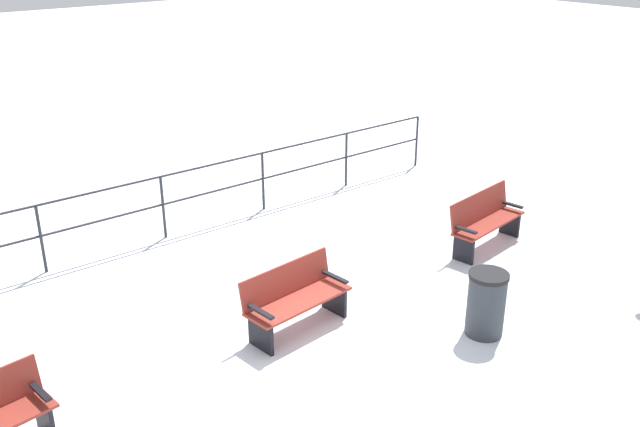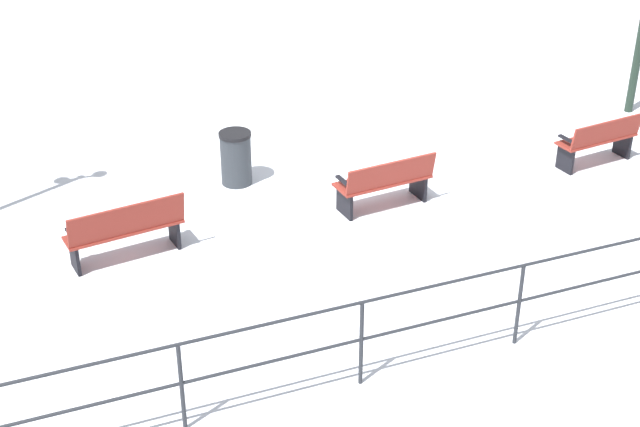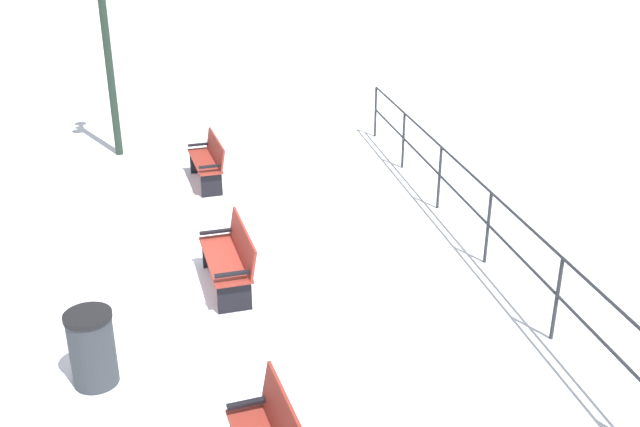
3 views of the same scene
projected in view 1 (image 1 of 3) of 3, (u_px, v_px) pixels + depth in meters
ground_plane at (303, 332)px, 9.62m from camera, size 80.00×80.00×0.00m
bench_second at (295, 298)px, 9.55m from camera, size 0.71×1.61×0.90m
bench_third at (485, 219)px, 11.95m from camera, size 0.70×1.74×0.96m
waterfront_railing at (162, 196)px, 12.19m from camera, size 0.05×12.75×1.16m
trash_bin at (486, 303)px, 9.42m from camera, size 0.54×0.54×0.91m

